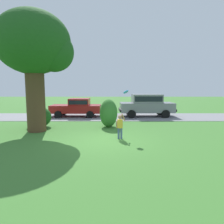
{
  "coord_description": "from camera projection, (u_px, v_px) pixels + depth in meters",
  "views": [
    {
      "loc": [
        0.38,
        -9.92,
        2.66
      ],
      "look_at": [
        0.39,
        2.29,
        1.1
      ],
      "focal_mm": 33.44,
      "sensor_mm": 36.0,
      "label": 1
    }
  ],
  "objects": [
    {
      "name": "ground_plane",
      "position": [
        104.0,
        140.0,
        10.17
      ],
      "size": [
        80.0,
        80.0,
        0.0
      ],
      "primitive_type": "plane",
      "color": "#3D752D"
    },
    {
      "name": "driveway_strip",
      "position": [
        107.0,
        117.0,
        17.7
      ],
      "size": [
        28.0,
        4.4,
        0.02
      ],
      "primitive_type": "cube",
      "color": "slate",
      "rests_on": "ground"
    },
    {
      "name": "oak_tree_large",
      "position": [
        35.0,
        48.0,
        11.76
      ],
      "size": [
        4.34,
        4.17,
        6.81
      ],
      "color": "#513823",
      "rests_on": "ground"
    },
    {
      "name": "shrub_near_tree",
      "position": [
        39.0,
        118.0,
        13.34
      ],
      "size": [
        1.47,
        1.38,
        1.3
      ],
      "color": "#1E511C",
      "rests_on": "ground"
    },
    {
      "name": "shrub_centre_left",
      "position": [
        108.0,
        113.0,
        13.36
      ],
      "size": [
        1.13,
        1.31,
        1.79
      ],
      "color": "#33702B",
      "rests_on": "ground"
    },
    {
      "name": "parked_sedan",
      "position": [
        77.0,
        107.0,
        17.83
      ],
      "size": [
        4.4,
        2.11,
        1.56
      ],
      "color": "maroon",
      "rests_on": "ground"
    },
    {
      "name": "parked_suv",
      "position": [
        146.0,
        104.0,
        17.8
      ],
      "size": [
        4.76,
        2.22,
        1.92
      ],
      "color": "gray",
      "rests_on": "ground"
    },
    {
      "name": "child_thrower",
      "position": [
        120.0,
        125.0,
        10.38
      ],
      "size": [
        0.46,
        0.24,
        1.29
      ],
      "color": "#4C608C",
      "rests_on": "ground"
    },
    {
      "name": "frisbee",
      "position": [
        126.0,
        92.0,
        10.65
      ],
      "size": [
        0.31,
        0.27,
        0.26
      ],
      "color": "#337FDB"
    }
  ]
}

